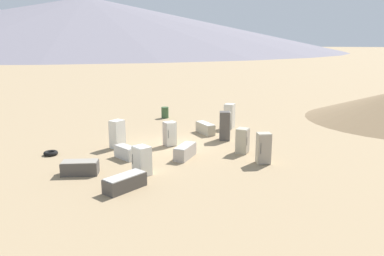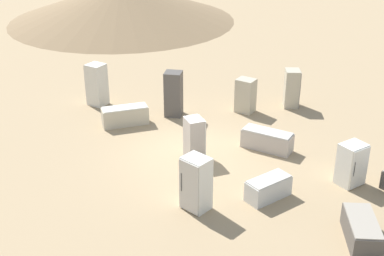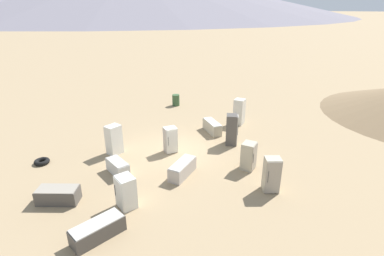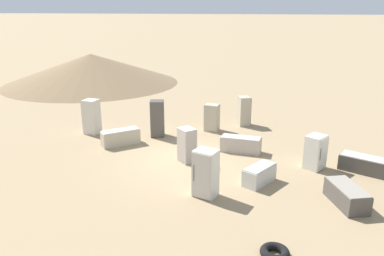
{
  "view_description": "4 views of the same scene",
  "coord_description": "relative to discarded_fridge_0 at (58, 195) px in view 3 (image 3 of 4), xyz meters",
  "views": [
    {
      "loc": [
        9.79,
        -20.16,
        6.24
      ],
      "look_at": [
        0.96,
        0.49,
        1.05
      ],
      "focal_mm": 35.0,
      "sensor_mm": 36.0,
      "label": 1
    },
    {
      "loc": [
        -14.36,
        -8.81,
        9.05
      ],
      "look_at": [
        -0.33,
        -0.24,
        1.18
      ],
      "focal_mm": 50.0,
      "sensor_mm": 36.0,
      "label": 2
    },
    {
      "loc": [
        8.2,
        -13.26,
        7.8
      ],
      "look_at": [
        0.55,
        0.93,
        1.19
      ],
      "focal_mm": 28.0,
      "sensor_mm": 36.0,
      "label": 3
    },
    {
      "loc": [
        -14.16,
        -5.47,
        6.25
      ],
      "look_at": [
        -0.53,
        -0.6,
        1.64
      ],
      "focal_mm": 35.0,
      "sensor_mm": 36.0,
      "label": 4
    }
  ],
  "objects": [
    {
      "name": "discarded_fridge_5",
      "position": [
        1.69,
        6.3,
        0.41
      ],
      "size": [
        0.88,
        0.89,
        1.49
      ],
      "rotation": [
        0.0,
        0.0,
        4.07
      ],
      "color": "#A89E93",
      "rests_on": "ground_plane"
    },
    {
      "name": "discarded_fridge_4",
      "position": [
        4.37,
        8.92,
        0.6
      ],
      "size": [
        0.87,
        0.86,
        1.87
      ],
      "rotation": [
        0.0,
        0.0,
        5.08
      ],
      "color": "#4C4742",
      "rests_on": "ground_plane"
    },
    {
      "name": "discarded_fridge_11",
      "position": [
        3.58,
        4.39,
        0.03
      ],
      "size": [
        0.7,
        1.84,
        0.72
      ],
      "rotation": [
        0.0,
        0.0,
        3.17
      ],
      "color": "#A89E93",
      "rests_on": "ground_plane"
    },
    {
      "name": "discarded_fridge_9",
      "position": [
        0.64,
        3.02,
        0.01
      ],
      "size": [
        1.56,
        1.13,
        0.69
      ],
      "rotation": [
        0.0,
        0.0,
        1.18
      ],
      "color": "silver",
      "rests_on": "ground_plane"
    },
    {
      "name": "rusty_barrel",
      "position": [
        -2.51,
        13.83,
        0.13
      ],
      "size": [
        0.6,
        0.6,
        0.93
      ],
      "color": "#385633",
      "rests_on": "ground_plane"
    },
    {
      "name": "discarded_fridge_1",
      "position": [
        3.6,
        12.33,
        0.57
      ],
      "size": [
        0.68,
        0.76,
        1.81
      ],
      "rotation": [
        0.0,
        0.0,
        6.27
      ],
      "color": "beige",
      "rests_on": "ground_plane"
    },
    {
      "name": "discarded_fridge_7",
      "position": [
        6.21,
        6.56,
        0.39
      ],
      "size": [
        0.67,
        0.74,
        1.44
      ],
      "rotation": [
        0.0,
        0.0,
        4.69
      ],
      "color": "#B2A88E",
      "rests_on": "ground_plane"
    },
    {
      "name": "discarded_fridge_3",
      "position": [
        2.78,
        1.13,
        0.37
      ],
      "size": [
        0.97,
        0.93,
        1.41
      ],
      "rotation": [
        0.0,
        0.0,
        2.7
      ],
      "color": "silver",
      "rests_on": "ground_plane"
    },
    {
      "name": "discarded_fridge_10",
      "position": [
        -0.99,
        4.63,
        0.51
      ],
      "size": [
        0.78,
        0.87,
        1.69
      ],
      "rotation": [
        0.0,
        0.0,
        1.38
      ],
      "color": "silver",
      "rests_on": "ground_plane"
    },
    {
      "name": "discarded_fridge_8",
      "position": [
        7.74,
        5.15,
        0.48
      ],
      "size": [
        0.9,
        0.87,
        1.63
      ],
      "rotation": [
        0.0,
        0.0,
        3.65
      ],
      "color": "#B2A88E",
      "rests_on": "ground_plane"
    },
    {
      "name": "scrap_tire",
      "position": [
        -3.61,
        1.86,
        -0.22
      ],
      "size": [
        0.79,
        0.79,
        0.23
      ],
      "color": "black",
      "rests_on": "ground_plane"
    },
    {
      "name": "ground_plane",
      "position": [
        1.89,
        6.56,
        -0.33
      ],
      "size": [
        1000.0,
        1000.0,
        0.0
      ],
      "primitive_type": "plane",
      "color": "#9E8460"
    },
    {
      "name": "discarded_fridge_2",
      "position": [
        2.58,
        10.05,
        0.04
      ],
      "size": [
        1.76,
        1.63,
        0.75
      ],
      "rotation": [
        0.0,
        0.0,
        4.0
      ],
      "color": "#B2A88E",
      "rests_on": "ground_plane"
    },
    {
      "name": "discarded_fridge_0",
      "position": [
        0.0,
        0.0,
        0.0
      ],
      "size": [
        1.88,
        1.48,
        0.67
      ],
      "rotation": [
        0.0,
        0.0,
        2.05
      ],
      "color": "#4C4742",
      "rests_on": "ground_plane"
    },
    {
      "name": "discarded_fridge_6",
      "position": [
        3.05,
        -0.79,
        -0.01
      ],
      "size": [
        1.27,
        2.05,
        0.65
      ],
      "rotation": [
        0.0,
        0.0,
        5.98
      ],
      "color": "#4C4742",
      "rests_on": "ground_plane"
    }
  ]
}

